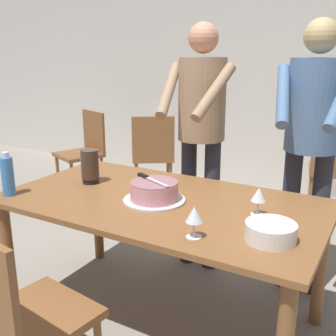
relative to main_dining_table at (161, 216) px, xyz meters
The scene contains 16 objects.
ground_plane 0.65m from the main_dining_table, ahead, with size 14.00×14.00×0.00m, color gray.
back_wall 2.85m from the main_dining_table, 90.00° to the left, with size 10.00×0.12×2.70m, color beige.
main_dining_table is the anchor object (origin of this frame).
cake_on_platter 0.15m from the main_dining_table, 120.86° to the right, with size 0.34×0.34×0.11m.
cake_knife 0.23m from the main_dining_table, behind, with size 0.26×0.13×0.02m.
plate_stack 0.71m from the main_dining_table, 16.94° to the right, with size 0.22×0.22×0.08m.
wine_glass_near 0.53m from the main_dining_table, 42.79° to the right, with size 0.08×0.08×0.14m.
wine_glass_far 0.57m from the main_dining_table, ahead, with size 0.08×0.08×0.14m.
water_bottle 0.89m from the main_dining_table, 155.26° to the right, with size 0.07×0.07×0.25m.
hurricane_lamp 0.57m from the main_dining_table, behind, with size 0.11×0.11×0.21m.
person_cutting_cake 0.82m from the main_dining_table, 97.84° to the left, with size 0.47×0.56×1.72m.
person_standing_beside 1.05m from the main_dining_table, 49.05° to the left, with size 0.47×0.56×1.72m.
chair_near_side 0.89m from the main_dining_table, 101.59° to the right, with size 0.50×0.50×0.90m.
background_chair_0 2.16m from the main_dining_table, 123.09° to the left, with size 0.61×0.61×0.90m.
background_chair_1 2.52m from the main_dining_table, 140.75° to the left, with size 0.57×0.57×0.90m.
background_chair_2 2.27m from the main_dining_table, 74.54° to the left, with size 0.52×0.52×0.90m.
Camera 1 is at (1.07, -1.80, 1.53)m, focal length 43.46 mm.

